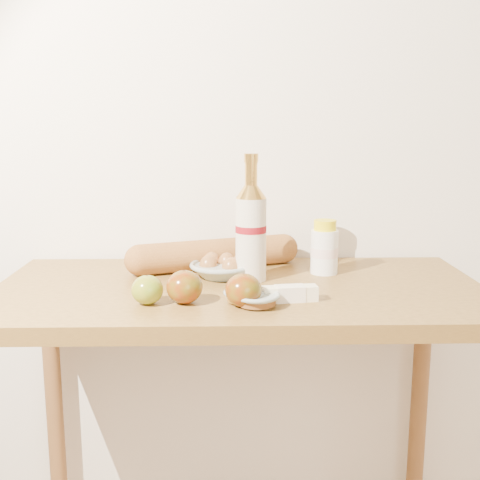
# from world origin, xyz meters

# --- Properties ---
(back_wall) EXTENTS (3.50, 0.02, 2.60)m
(back_wall) POSITION_xyz_m (0.00, 1.51, 1.30)
(back_wall) COLOR white
(back_wall) RESTS_ON ground
(table) EXTENTS (1.20, 0.60, 0.90)m
(table) POSITION_xyz_m (0.00, 1.18, 0.78)
(table) COLOR olive
(table) RESTS_ON ground
(bourbon_bottle) EXTENTS (0.08, 0.08, 0.32)m
(bourbon_bottle) POSITION_xyz_m (0.03, 1.23, 1.03)
(bourbon_bottle) COLOR beige
(bourbon_bottle) RESTS_ON table
(cream_bottle) EXTENTS (0.09, 0.09, 0.14)m
(cream_bottle) POSITION_xyz_m (0.23, 1.30, 0.97)
(cream_bottle) COLOR white
(cream_bottle) RESTS_ON table
(egg_bowl) EXTENTS (0.22, 0.22, 0.06)m
(egg_bowl) POSITION_xyz_m (-0.04, 1.26, 0.92)
(egg_bowl) COLOR #93A19C
(egg_bowl) RESTS_ON table
(baguette) EXTENTS (0.49, 0.24, 0.08)m
(baguette) POSITION_xyz_m (-0.06, 1.35, 0.94)
(baguette) COLOR #A96E33
(baguette) RESTS_ON table
(apple_yellowgreen) EXTENTS (0.09, 0.09, 0.07)m
(apple_yellowgreen) POSITION_xyz_m (-0.21, 1.03, 0.93)
(apple_yellowgreen) COLOR olive
(apple_yellowgreen) RESTS_ON table
(apple_redgreen_front) EXTENTS (0.09, 0.09, 0.07)m
(apple_redgreen_front) POSITION_xyz_m (-0.13, 1.04, 0.94)
(apple_redgreen_front) COLOR #900A07
(apple_redgreen_front) RESTS_ON table
(apple_redgreen_right) EXTENTS (0.10, 0.10, 0.07)m
(apple_redgreen_right) POSITION_xyz_m (0.00, 1.01, 0.94)
(apple_redgreen_right) COLOR #8B0907
(apple_redgreen_right) RESTS_ON table
(sugar_bowl) EXTENTS (0.11, 0.11, 0.03)m
(sugar_bowl) POSITION_xyz_m (0.03, 1.01, 0.92)
(sugar_bowl) COLOR #919E99
(sugar_bowl) RESTS_ON table
(syrup_bowl) EXTENTS (0.11, 0.11, 0.03)m
(syrup_bowl) POSITION_xyz_m (0.01, 1.04, 0.91)
(syrup_bowl) COLOR gray
(syrup_bowl) RESTS_ON table
(butter_stick) EXTENTS (0.13, 0.05, 0.04)m
(butter_stick) POSITION_xyz_m (0.11, 1.05, 0.92)
(butter_stick) COLOR #F6EBBE
(butter_stick) RESTS_ON table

